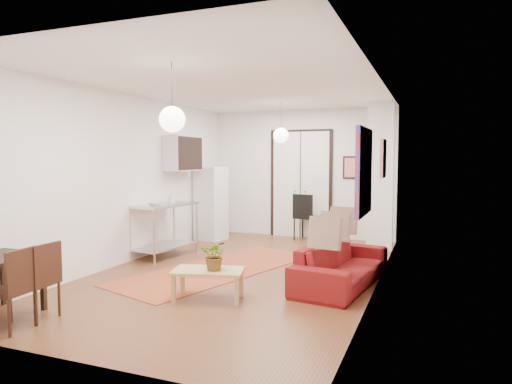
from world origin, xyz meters
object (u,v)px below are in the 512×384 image
(fridge, at_px, (211,203))
(dining_chair_far, at_px, (15,281))
(sofa, at_px, (342,264))
(coffee_table, at_px, (208,274))
(dining_chair_near, at_px, (41,273))
(kitchen_counter, at_px, (165,222))
(black_side_chair, at_px, (308,212))

(fridge, relative_size, dining_chair_far, 1.85)
(dining_chair_far, bearing_deg, fridge, -178.07)
(sofa, distance_m, dining_chair_far, 4.12)
(coffee_table, xyz_separation_m, dining_chair_far, (-1.49, -1.58, 0.16))
(coffee_table, xyz_separation_m, dining_chair_near, (-1.49, -1.24, 0.16))
(fridge, bearing_deg, kitchen_counter, -82.00)
(dining_chair_far, bearing_deg, kitchen_counter, -175.67)
(sofa, height_order, coffee_table, sofa)
(coffee_table, distance_m, dining_chair_near, 1.94)
(kitchen_counter, height_order, black_side_chair, black_side_chair)
(dining_chair_far, distance_m, black_side_chair, 6.50)
(sofa, relative_size, black_side_chair, 2.02)
(dining_chair_near, bearing_deg, sofa, 128.18)
(sofa, relative_size, dining_chair_far, 2.37)
(dining_chair_near, relative_size, dining_chair_far, 1.00)
(sofa, distance_m, fridge, 4.28)
(fridge, bearing_deg, dining_chair_far, -77.31)
(dining_chair_near, bearing_deg, dining_chair_far, -2.76)
(dining_chair_near, bearing_deg, coffee_table, 127.11)
(sofa, relative_size, fridge, 1.28)
(dining_chair_near, distance_m, dining_chair_far, 0.33)
(coffee_table, height_order, kitchen_counter, kitchen_counter)
(sofa, relative_size, coffee_table, 2.10)
(dining_chair_near, height_order, dining_chair_far, same)
(black_side_chair, bearing_deg, coffee_table, 100.06)
(coffee_table, relative_size, dining_chair_far, 1.13)
(fridge, height_order, dining_chair_near, fridge)
(kitchen_counter, distance_m, fridge, 1.86)
(dining_chair_near, bearing_deg, kitchen_counter, -174.95)
(fridge, bearing_deg, coffee_table, -55.47)
(sofa, height_order, dining_chair_far, dining_chair_far)
(sofa, distance_m, dining_chair_near, 3.89)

